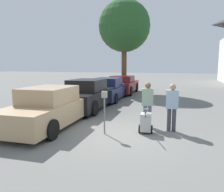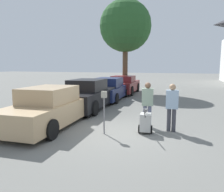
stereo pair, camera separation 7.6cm
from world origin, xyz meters
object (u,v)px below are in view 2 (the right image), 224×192
(parked_car_maroon, at_px, (124,85))
(person_supervisor, at_px, (172,105))
(equipment_cart, at_px, (145,122))
(parked_car_navy, at_px, (109,90))
(parked_car_tan, at_px, (52,108))
(parked_car_black, at_px, (89,95))
(parking_meter, at_px, (104,105))
(person_worker, at_px, (147,102))

(parked_car_maroon, relative_size, person_supervisor, 2.85)
(parked_car_maroon, relative_size, equipment_cart, 4.79)
(equipment_cart, bearing_deg, parked_car_navy, 112.45)
(parked_car_navy, xyz_separation_m, equipment_cart, (3.60, -6.54, -0.29))
(parked_car_tan, distance_m, parked_car_maroon, 10.37)
(parked_car_maroon, height_order, equipment_cart, parked_car_maroon)
(parked_car_black, relative_size, parked_car_navy, 1.03)
(parked_car_tan, height_order, parked_car_navy, parked_car_tan)
(parked_car_navy, relative_size, person_supervisor, 2.80)
(parked_car_black, xyz_separation_m, person_supervisor, (4.42, -2.76, 0.23))
(person_supervisor, bearing_deg, equipment_cart, 27.00)
(parked_car_tan, bearing_deg, parked_car_black, 87.31)
(parking_meter, bearing_deg, parked_car_tan, 171.45)
(parked_car_tan, bearing_deg, parked_car_maroon, 87.31)
(person_supervisor, bearing_deg, parked_car_black, -35.84)
(parked_car_tan, relative_size, equipment_cart, 4.92)
(parked_car_black, relative_size, person_worker, 2.89)
(parked_car_maroon, bearing_deg, person_worker, -72.14)
(equipment_cart, bearing_deg, person_supervisor, 24.49)
(parked_car_black, bearing_deg, equipment_cart, -44.85)
(parked_car_navy, bearing_deg, person_supervisor, -56.52)
(parked_car_tan, distance_m, person_worker, 3.66)
(parked_car_tan, xyz_separation_m, person_worker, (3.52, 0.97, 0.27))
(parked_car_tan, relative_size, parked_car_navy, 1.04)
(parked_car_tan, relative_size, parked_car_black, 1.01)
(person_supervisor, bearing_deg, parking_meter, 21.48)
(parked_car_maroon, relative_size, person_worker, 2.84)
(parked_car_navy, bearing_deg, parked_car_tan, -92.69)
(parked_car_maroon, xyz_separation_m, person_worker, (3.52, -9.40, 0.27))
(person_worker, height_order, equipment_cart, person_worker)
(parked_car_tan, bearing_deg, equipment_cart, 0.11)
(parked_car_black, bearing_deg, parked_car_tan, -92.69)
(person_supervisor, bearing_deg, person_worker, -22.28)
(person_worker, bearing_deg, parked_car_maroon, -77.80)
(parking_meter, height_order, person_supervisor, person_supervisor)
(parked_car_tan, relative_size, parked_car_maroon, 1.03)
(person_worker, bearing_deg, parked_car_navy, -66.85)
(equipment_cart, bearing_deg, parked_car_maroon, 103.10)
(parked_car_tan, xyz_separation_m, person_supervisor, (4.42, 0.67, 0.27))
(parking_meter, relative_size, equipment_cart, 1.46)
(parked_car_tan, bearing_deg, person_worker, 12.70)
(person_worker, relative_size, equipment_cart, 1.69)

